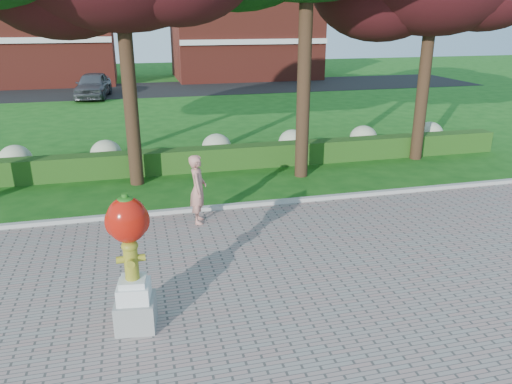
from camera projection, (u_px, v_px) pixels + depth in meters
ground at (234, 258)px, 11.38m from camera, size 100.00×100.00×0.00m
walkway at (286, 373)px, 7.71m from camera, size 40.00×14.00×0.04m
curb at (212, 208)px, 14.09m from camera, size 40.00×0.18×0.15m
lawn_hedge at (194, 160)px, 17.64m from camera, size 24.00×0.70×0.80m
hydrangea_row at (205, 148)px, 18.63m from camera, size 20.10×1.10×0.99m
street at (157, 89)px, 36.95m from camera, size 50.00×8.00×0.02m
building_left at (20, 38)px, 38.97m from camera, size 14.00×8.00×7.00m
building_right at (244, 39)px, 43.19m from camera, size 12.00×8.00×6.40m
hydrant_sculpture at (131, 259)px, 8.39m from camera, size 0.76×0.76×2.50m
woman at (198, 189)px, 12.97m from camera, size 0.55×0.74×1.84m
parked_car at (93, 85)px, 32.94m from camera, size 2.50×5.02×1.64m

